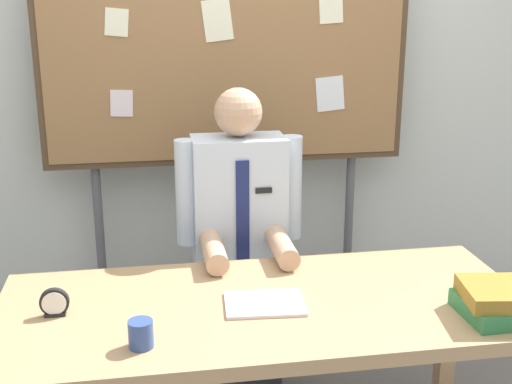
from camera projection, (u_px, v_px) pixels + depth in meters
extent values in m
cube|color=silver|center=(222.00, 83.00, 3.33)|extent=(6.40, 0.08, 2.70)
cube|color=tan|center=(265.00, 309.00, 2.35)|extent=(1.87, 0.80, 0.05)
cube|color=tan|center=(33.00, 371.00, 2.64)|extent=(0.07, 0.07, 0.69)
cube|color=tan|center=(447.00, 335.00, 2.92)|extent=(0.07, 0.07, 0.69)
cube|color=#2D2D33|center=(240.00, 342.00, 3.11)|extent=(0.34, 0.30, 0.44)
cube|color=silver|center=(239.00, 221.00, 2.94)|extent=(0.40, 0.22, 0.76)
sphere|color=tan|center=(238.00, 112.00, 2.80)|extent=(0.20, 0.20, 0.20)
cylinder|color=silver|center=(186.00, 193.00, 2.84)|extent=(0.09, 0.09, 0.46)
cylinder|color=silver|center=(291.00, 188.00, 2.91)|extent=(0.09, 0.09, 0.46)
cylinder|color=tan|center=(214.00, 251.00, 2.68)|extent=(0.09, 0.30, 0.09)
cylinder|color=tan|center=(282.00, 247.00, 2.72)|extent=(0.09, 0.30, 0.09)
cube|color=navy|center=(243.00, 217.00, 2.81)|extent=(0.06, 0.01, 0.49)
cube|color=black|center=(264.00, 190.00, 2.79)|extent=(0.07, 0.01, 0.02)
cube|color=#4C3823|center=(227.00, 60.00, 3.10)|extent=(1.73, 0.05, 0.99)
cube|color=olive|center=(227.00, 60.00, 3.09)|extent=(1.67, 0.04, 0.93)
cylinder|color=#59595E|center=(102.00, 260.00, 3.31)|extent=(0.04, 0.04, 1.02)
cylinder|color=#59595E|center=(348.00, 244.00, 3.51)|extent=(0.04, 0.04, 1.02)
cube|color=white|center=(233.00, 110.00, 3.14)|extent=(0.11, 0.00, 0.14)
cube|color=#F4EFCC|center=(217.00, 20.00, 3.01)|extent=(0.15, 0.00, 0.20)
cube|color=white|center=(330.00, 94.00, 3.19)|extent=(0.15, 0.00, 0.18)
cube|color=#F4EFCC|center=(117.00, 22.00, 2.94)|extent=(0.11, 0.00, 0.13)
cube|color=silver|center=(122.00, 103.00, 3.04)|extent=(0.11, 0.00, 0.13)
cube|color=#F4EFCC|center=(331.00, 5.00, 3.07)|extent=(0.12, 0.00, 0.17)
cube|color=#337F47|center=(489.00, 309.00, 2.24)|extent=(0.18, 0.24, 0.06)
cube|color=olive|center=(495.00, 293.00, 2.22)|extent=(0.24, 0.25, 0.05)
cube|color=silver|center=(265.00, 304.00, 2.33)|extent=(0.29, 0.22, 0.01)
cylinder|color=black|center=(54.00, 302.00, 2.24)|extent=(0.10, 0.02, 0.10)
cylinder|color=white|center=(54.00, 304.00, 2.23)|extent=(0.08, 0.00, 0.08)
cube|color=black|center=(56.00, 314.00, 2.25)|extent=(0.07, 0.04, 0.01)
cylinder|color=#334C8C|center=(141.00, 334.00, 2.04)|extent=(0.08, 0.08, 0.09)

